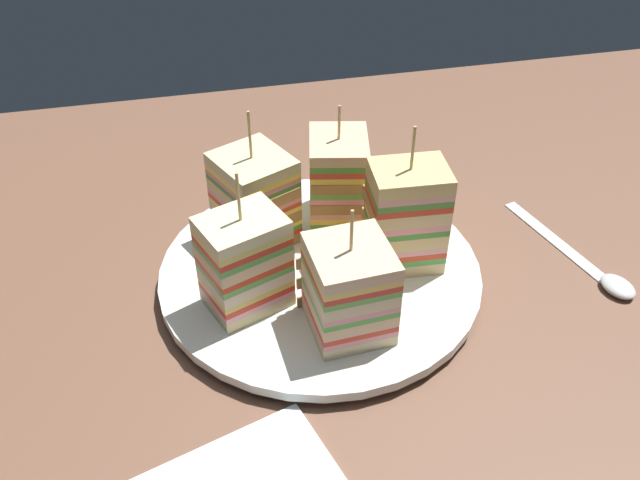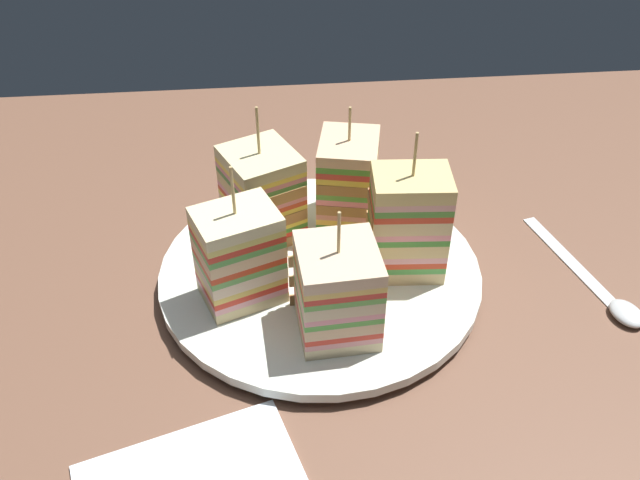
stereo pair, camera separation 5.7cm
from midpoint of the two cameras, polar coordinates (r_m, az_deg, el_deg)
name	(u,v)px [view 2 (the right image)]	position (r cm, az deg, el deg)	size (l,w,h in cm)	color
ground_plane	(320,289)	(60.18, 2.70, -4.18)	(127.32, 76.25, 1.80)	brown
plate	(320,273)	(58.93, 2.75, -2.86)	(27.34, 27.34, 1.58)	white
sandwich_wedge_0	(408,224)	(56.45, 10.15, 1.22)	(6.49, 5.13, 13.08)	#DCC082
sandwich_wedge_1	(348,182)	(61.40, 4.98, 4.70)	(6.20, 7.09, 11.66)	beige
sandwich_wedge_2	(262,194)	(59.91, -2.14, 3.73)	(7.73, 7.97, 12.54)	#DCC684
sandwich_wedge_3	(240,256)	(53.29, -3.70, -1.47)	(7.45, 6.61, 12.34)	#D4BE86
sandwich_wedge_4	(337,291)	(50.90, 4.65, -4.40)	(6.19, 6.54, 11.05)	beige
chip_pile	(331,259)	(58.10, 3.71, -1.67)	(6.39, 6.02, 1.73)	#DCBF6D
spoon	(606,294)	(63.72, 25.08, -4.20)	(5.58, 15.81, 1.00)	silver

